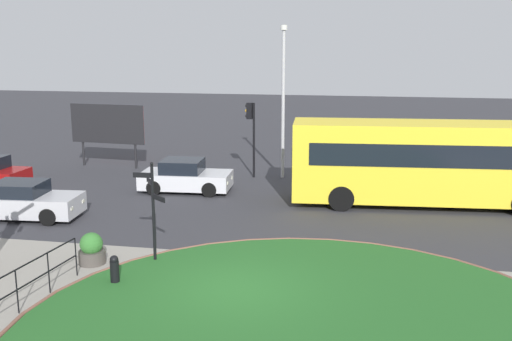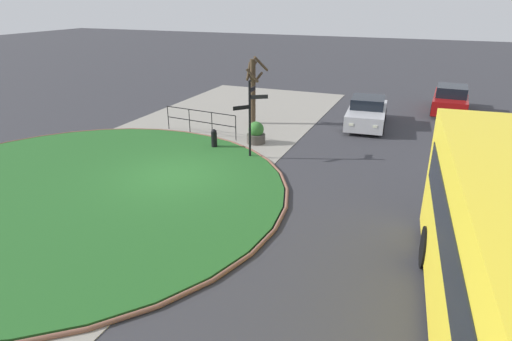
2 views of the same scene
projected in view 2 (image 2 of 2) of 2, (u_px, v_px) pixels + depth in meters
The scene contains 12 objects.
ground at pixel (174, 178), 15.18m from camera, with size 120.00×120.00×0.00m, color #333338.
sidewalk_paving at pixel (137, 171), 15.73m from camera, with size 32.00×8.84×0.02m, color gray.
grass_island at pixel (77, 190), 14.12m from camera, with size 13.67×13.67×0.10m, color #235B23.
grass_kerb_ring at pixel (77, 190), 14.12m from camera, with size 13.98×13.98×0.11m, color brown.
signpost_directional at pixel (250, 114), 16.39m from camera, with size 1.11×1.06×3.09m.
bollard_foreground at pixel (214, 139), 17.94m from camera, with size 0.25×0.25×0.85m.
railing_grass_edge at pixel (200, 119), 19.65m from camera, with size 0.43×3.78×1.15m.
car_near_lane at pixel (367, 113), 21.11m from camera, with size 4.27×2.07×1.40m.
car_far_lane at pixel (450, 100), 23.58m from camera, with size 4.27×1.89×1.48m.
car_trailing at pixel (492, 157), 15.26m from camera, with size 4.04×2.08×1.43m.
planter_near_signpost at pixel (256, 134), 18.59m from camera, with size 0.80×0.80×0.97m.
street_tree_bare at pixel (253, 87), 20.97m from camera, with size 1.16×1.09×3.41m.
Camera 2 is at (11.83, 7.97, 5.94)m, focal length 30.16 mm.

